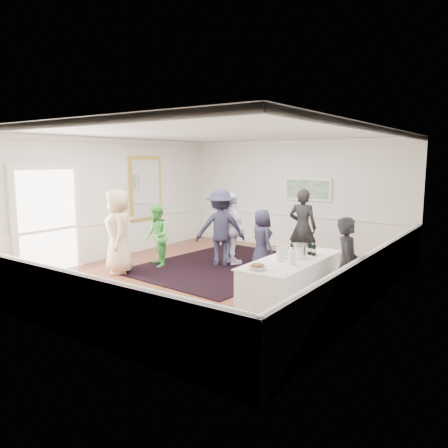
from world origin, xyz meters
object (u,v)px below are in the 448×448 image
Objects in this scene: guest_dark_a at (220,228)px; serving_table at (291,286)px; bartender at (347,266)px; guest_dark_b at (303,227)px; ice_bucket at (300,251)px; nut_bowl at (258,267)px; guest_tan at (118,231)px; guest_lilac at (232,229)px; guest_navy at (262,240)px; guest_green at (157,236)px.

serving_table is at bearing 103.00° from guest_dark_a.
guest_dark_b reaches higher than bartender.
guest_dark_a reaches higher than ice_bucket.
nut_bowl is (-0.19, -1.10, -0.08)m from ice_bucket.
guest_dark_b is at bearing 173.87° from guest_dark_a.
guest_dark_b is (-1.34, 3.30, 0.48)m from serving_table.
guest_tan is 4.56m from ice_bucket.
guest_lilac reaches higher than guest_navy.
guest_navy is at bearing 72.28° from guest_tan.
serving_table is at bearing 166.57° from guest_lilac.
guest_tan reaches higher than nut_bowl.
guest_green is at bearing 165.32° from serving_table.
guest_green is 4.58m from nut_bowl.
bartender is 1.09× the size of guest_green.
guest_tan is 3.36m from guest_navy.
guest_tan is 2.47m from guest_dark_a.
guest_navy is at bearing 63.03° from guest_green.
guest_lilac is 1.75m from guest_dark_b.
guest_green is (-4.22, 1.10, 0.29)m from serving_table.
guest_dark_a is at bearing 133.40° from nut_bowl.
nut_bowl is (4.38, -1.07, 0.01)m from guest_tan.
serving_table is 1.31× the size of guest_lilac.
serving_table is at bearing 22.50° from guest_green.
guest_green is 3.62m from guest_dark_b.
serving_table is 1.20× the size of guest_tan.
guest_lilac reaches higher than bartender.
guest_green is at bearing 68.66° from guest_lilac.
nut_bowl is at bearing 19.77° from guest_tan.
guest_dark_b reaches higher than serving_table.
nut_bowl is at bearing 10.68° from guest_green.
guest_tan is (-5.27, -0.42, 0.14)m from bartender.
guest_tan reaches higher than serving_table.
guest_dark_a is 2.04m from guest_dark_b.
guest_navy is at bearing 133.25° from ice_bucket.
guest_green reaches higher than serving_table.
serving_table is 8.35× the size of nut_bowl.
guest_tan is 4.51m from nut_bowl.
guest_green reaches higher than ice_bucket.
ice_bucket reaches higher than serving_table.
guest_lilac is at bearing 139.97° from serving_table.
guest_tan is (-4.50, 0.14, 0.50)m from serving_table.
nut_bowl is (1.76, -3.17, 0.26)m from guest_navy.
guest_tan is 1.03× the size of guest_dark_b.
guest_navy is (2.61, 2.10, -0.25)m from guest_tan.
guest_dark_b is 1.30× the size of guest_navy.
serving_table is 1.24× the size of guest_dark_a.
guest_lilac is 1.23× the size of guest_navy.
guest_dark_b is at bearing 78.53° from guest_tan.
guest_dark_b is at bearing 114.07° from ice_bucket.
bartender reaches higher than guest_navy.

